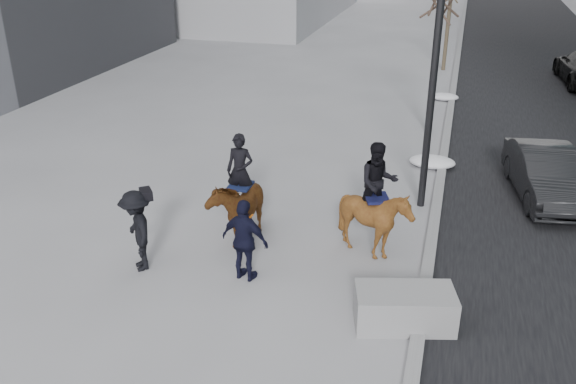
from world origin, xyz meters
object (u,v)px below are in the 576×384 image
(car_near, at_px, (546,174))
(mounted_left, at_px, (239,202))
(mounted_right, at_px, (375,213))
(planter, at_px, (404,308))

(car_near, xyz_separation_m, mounted_left, (-6.89, -4.29, 0.26))
(mounted_left, bearing_deg, car_near, 31.92)
(car_near, height_order, mounted_left, mounted_left)
(car_near, height_order, mounted_right, mounted_right)
(planter, xyz_separation_m, mounted_left, (-3.96, 2.26, 0.57))
(planter, xyz_separation_m, mounted_right, (-0.92, 2.36, 0.67))
(planter, distance_m, mounted_right, 2.61)
(planter, height_order, mounted_right, mounted_right)
(car_near, relative_size, mounted_left, 1.63)
(mounted_left, bearing_deg, mounted_right, 1.84)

